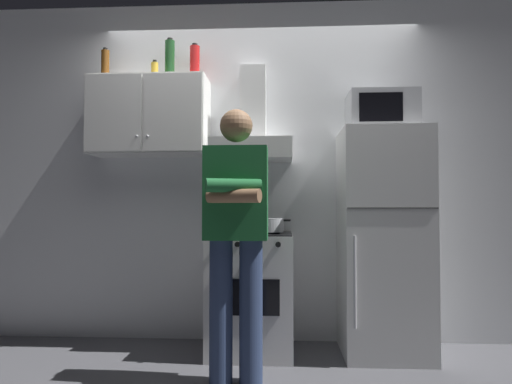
{
  "coord_description": "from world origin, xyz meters",
  "views": [
    {
      "loc": [
        0.18,
        -3.13,
        1.04
      ],
      "look_at": [
        0.0,
        0.0,
        1.15
      ],
      "focal_mm": 32.5,
      "sensor_mm": 36.0,
      "label": 1
    }
  ],
  "objects": [
    {
      "name": "range_hood",
      "position": [
        -0.05,
        0.38,
        1.6
      ],
      "size": [
        0.6,
        0.44,
        0.75
      ],
      "color": "white"
    },
    {
      "name": "stove_oven",
      "position": [
        -0.05,
        0.25,
        0.43
      ],
      "size": [
        0.6,
        0.62,
        0.87
      ],
      "color": "white",
      "rests_on": "ground_plane"
    },
    {
      "name": "ground_plane",
      "position": [
        0.0,
        0.0,
        0.0
      ],
      "size": [
        7.0,
        7.0,
        0.0
      ],
      "primitive_type": "plane",
      "color": "#4C4C51"
    },
    {
      "name": "back_wall_tiled",
      "position": [
        0.0,
        0.6,
        1.35
      ],
      "size": [
        4.8,
        0.1,
        2.7
      ],
      "primitive_type": "cube",
      "color": "white",
      "rests_on": "ground_plane"
    },
    {
      "name": "bottle_wine_green",
      "position": [
        -0.7,
        0.41,
        2.2
      ],
      "size": [
        0.08,
        0.08,
        0.32
      ],
      "color": "#19471E",
      "rests_on": "upper_cabinet"
    },
    {
      "name": "refrigerator",
      "position": [
        0.9,
        0.25,
        0.8
      ],
      "size": [
        0.6,
        0.62,
        1.6
      ],
      "color": "silver",
      "rests_on": "ground_plane"
    },
    {
      "name": "cooking_pot",
      "position": [
        0.08,
        0.13,
        0.92
      ],
      "size": [
        0.31,
        0.21,
        0.1
      ],
      "color": "#B7BABF",
      "rests_on": "stove_oven"
    },
    {
      "name": "bottle_soda_red",
      "position": [
        -0.5,
        0.42,
        2.18
      ],
      "size": [
        0.08,
        0.08,
        0.28
      ],
      "color": "red",
      "rests_on": "upper_cabinet"
    },
    {
      "name": "microwave",
      "position": [
        0.9,
        0.27,
        1.74
      ],
      "size": [
        0.48,
        0.37,
        0.28
      ],
      "color": "#B7BABF",
      "rests_on": "refrigerator"
    },
    {
      "name": "bottle_spice_jar",
      "position": [
        -0.81,
        0.35,
        2.11
      ],
      "size": [
        0.05,
        0.05,
        0.13
      ],
      "color": "gold",
      "rests_on": "upper_cabinet"
    },
    {
      "name": "person_standing",
      "position": [
        -0.1,
        -0.36,
        0.9
      ],
      "size": [
        0.38,
        0.33,
        1.64
      ],
      "color": "navy",
      "rests_on": "ground_plane"
    },
    {
      "name": "upper_cabinet",
      "position": [
        -0.85,
        0.37,
        1.75
      ],
      "size": [
        0.9,
        0.37,
        0.6
      ],
      "color": "white"
    },
    {
      "name": "bottle_beer_brown",
      "position": [
        -1.21,
        0.38,
        2.17
      ],
      "size": [
        0.06,
        0.06,
        0.25
      ],
      "color": "brown",
      "rests_on": "upper_cabinet"
    }
  ]
}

